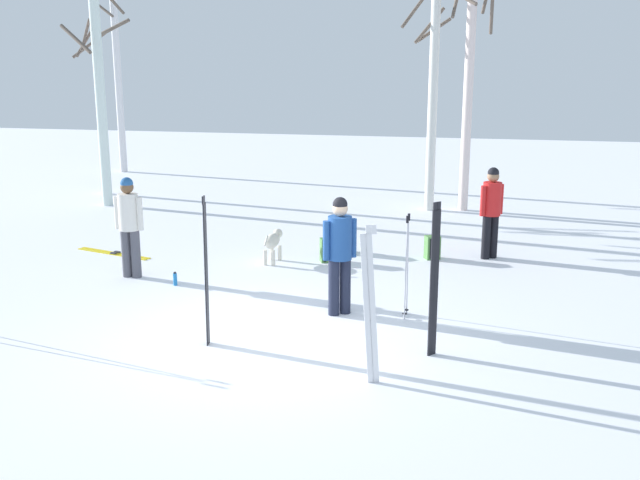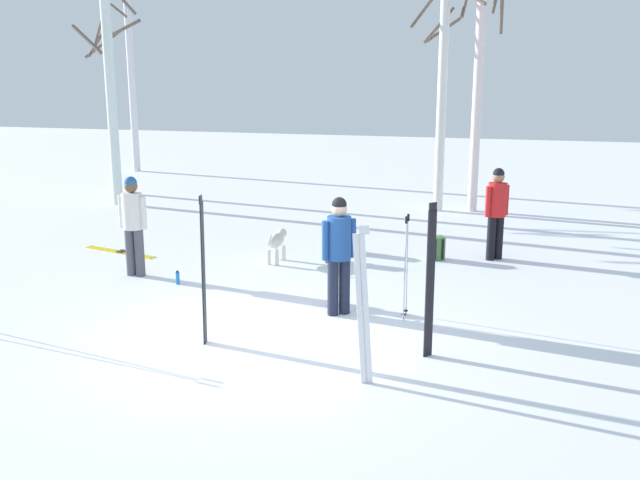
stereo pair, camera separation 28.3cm
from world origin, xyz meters
The scene contains 19 objects.
ground_plane centered at (0.00, 0.00, 0.00)m, with size 60.00×60.00×0.00m, color white.
person_0 centered at (0.72, 1.19, 0.98)m, with size 0.43×0.36×1.72m.
person_1 centered at (2.74, 4.98, 0.98)m, with size 0.41×0.39×1.72m.
person_2 centered at (-3.14, 2.17, 0.98)m, with size 0.52×0.34×1.72m.
dog centered at (-1.10, 3.69, 0.39)m, with size 0.23×0.90×0.57m.
ski_pair_planted_0 centered at (1.56, -1.00, 0.90)m, with size 0.24×0.09×1.82m.
ski_pair_planted_1 centered at (2.17, -0.01, 0.96)m, with size 0.10×0.11×1.92m.
ski_pair_planted_2 centered at (-0.65, -0.35, 0.96)m, with size 0.05×0.19×1.93m.
ski_pair_lying_0 centered at (-4.27, 3.49, 0.01)m, with size 1.74×0.61×0.05m.
ski_poles_0 centered at (1.66, 1.32, 0.79)m, with size 0.07×0.27×1.49m.
backpack_0 centered at (1.70, 4.66, 0.21)m, with size 0.32×0.34×0.44m.
backpack_1 centered at (-0.15, 3.98, 0.21)m, with size 0.32×0.34×0.44m.
backpack_2 centered at (0.00, 4.71, 0.21)m, with size 0.34×0.35×0.44m.
water_bottle_0 centered at (-2.20, 1.89, 0.11)m, with size 0.06×0.06×0.23m.
birch_tree_0 centered at (-9.96, 13.93, 3.91)m, with size 1.27×1.29×7.51m.
birch_tree_1 centered at (-8.06, 9.62, 3.51)m, with size 1.54×1.53×6.73m.
birch_tree_2 centered at (-7.10, 8.04, 3.59)m, with size 1.47×1.51×6.91m.
birch_tree_3 centered at (1.13, 9.51, 3.04)m, with size 1.18×1.00×5.84m.
birch_tree_4 centered at (1.97, 9.67, 3.47)m, with size 1.55×1.55×6.50m.
Camera 2 is at (3.16, -8.24, 3.42)m, focal length 39.83 mm.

